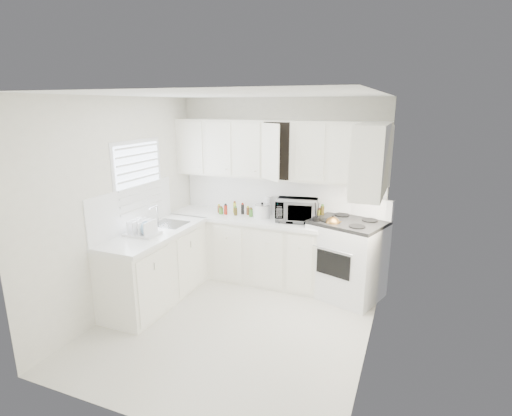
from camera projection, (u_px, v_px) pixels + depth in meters
The scene contains 35 objects.
floor at pixel (234, 325), 4.65m from camera, with size 3.20×3.20×0.00m, color silver.
ceiling at pixel (230, 95), 4.00m from camera, with size 3.20×3.20×0.00m, color white.
wall_back at pixel (279, 190), 5.76m from camera, with size 3.00×3.00×0.00m, color white.
wall_front at pixel (137, 275), 2.89m from camera, with size 3.00×3.00×0.00m, color white.
wall_left at pixel (121, 206), 4.87m from camera, with size 3.20×3.20×0.00m, color white.
wall_right at pixel (374, 235), 3.78m from camera, with size 3.20×3.20×0.00m, color white.
window_blinds at pixel (139, 181), 5.11m from camera, with size 0.06×0.96×1.06m, color white, non-canonical shape.
lower_cabinets_back at pixel (247, 249), 5.85m from camera, with size 2.22×0.60×0.90m, color white, non-canonical shape.
lower_cabinets_left at pixel (156, 268), 5.15m from camera, with size 0.60×1.60×0.90m, color white, non-canonical shape.
countertop_back at pixel (246, 218), 5.72m from camera, with size 2.24×0.64×0.05m, color white.
countertop_left at pixel (154, 233), 5.03m from camera, with size 0.64×1.62×0.05m, color white.
backsplash_back at pixel (279, 195), 5.77m from camera, with size 2.98×0.02×0.55m, color white.
backsplash_left at pixel (133, 208), 5.07m from camera, with size 0.02×1.60×0.55m, color white.
upper_cabinets_back at pixel (276, 178), 5.56m from camera, with size 3.00×0.33×0.80m, color white, non-canonical shape.
upper_cabinets_right at pixel (368, 195), 4.52m from camera, with size 0.33×0.90×0.80m, color white, non-canonical shape.
sink at pixel (169, 215), 5.31m from camera, with size 0.42×0.38×0.30m, color gray, non-canonical shape.
stove at pixel (347, 248), 5.22m from camera, with size 0.87×0.72×1.34m, color white, non-canonical shape.
tea_kettle at pixel (333, 223), 5.05m from camera, with size 0.23×0.20×0.21m, color brown, non-canonical shape.
frying_pan at pixel (365, 225), 5.23m from camera, with size 0.26×0.44×0.04m, color black, non-canonical shape.
microwave at pixel (297, 208), 5.43m from camera, with size 0.55×0.30×0.37m, color gray.
rice_cooker at pixel (262, 210), 5.59m from camera, with size 0.22×0.22×0.22m, color white, non-canonical shape.
paper_towel at pixel (268, 205), 5.78m from camera, with size 0.12×0.12×0.27m, color white.
utensil_crock at pixel (317, 215), 5.10m from camera, with size 0.12×0.12×0.35m, color black, non-canonical shape.
dish_rack at pixel (142, 226), 4.86m from camera, with size 0.40×0.30×0.22m, color white, non-canonical shape.
spice_left_0 at pixel (222, 207), 5.98m from camera, with size 0.06×0.06×0.13m, color brown.
spice_left_1 at pixel (223, 208), 5.87m from camera, with size 0.06×0.06×0.13m, color #3F7928.
spice_left_2 at pixel (231, 208), 5.92m from camera, with size 0.06×0.06×0.13m, color #A62516.
spice_left_3 at pixel (233, 209), 5.82m from camera, with size 0.06×0.06×0.13m, color yellow.
spice_left_4 at pixel (240, 208), 5.87m from camera, with size 0.06×0.06×0.13m, color #4B3E15.
spice_left_5 at pixel (242, 210), 5.76m from camera, with size 0.06×0.06×0.13m, color black.
spice_left_6 at pixel (249, 209), 5.82m from camera, with size 0.06×0.06×0.13m, color brown.
spice_left_7 at pixel (252, 211), 5.71m from camera, with size 0.06×0.06×0.13m, color #3F7928.
sauce_right_0 at pixel (316, 213), 5.49m from camera, with size 0.06×0.06×0.19m, color #A62516.
sauce_right_1 at pixel (318, 215), 5.41m from camera, with size 0.06×0.06×0.19m, color yellow.
sauce_right_2 at pixel (323, 214), 5.45m from camera, with size 0.06×0.06×0.19m, color #4B3E15.
Camera 1 is at (1.81, -3.75, 2.50)m, focal length 27.90 mm.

